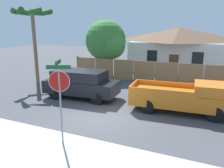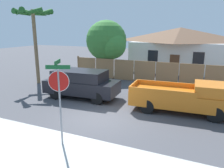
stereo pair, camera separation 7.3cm
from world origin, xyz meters
name	(u,v)px [view 1 (the left image)]	position (x,y,z in m)	size (l,w,h in m)	color
ground_plane	(99,118)	(0.00, 0.00, 0.00)	(80.00, 80.00, 0.00)	#47474C
sidewalk_strip	(53,155)	(0.00, -3.60, 0.00)	(36.00, 3.20, 0.01)	#B2B2AD
wooden_fence	(155,72)	(0.84, 8.63, 0.89)	(15.15, 0.12, 1.88)	#997047
house	(178,48)	(1.76, 15.40, 2.36)	(10.27, 6.27, 4.56)	white
oak_tree	(107,42)	(-3.97, 9.54, 3.24)	(3.96, 3.77, 5.22)	brown
palm_tree	(33,19)	(-8.03, 4.57, 5.13)	(2.92, 3.13, 5.95)	brown
red_suv	(81,83)	(-2.60, 2.60, 0.99)	(4.86, 2.28, 1.83)	black
orange_pickup	(185,97)	(3.87, 2.62, 0.85)	(5.48, 2.28, 1.70)	orange
stop_sign	(60,89)	(-0.14, -2.83, 2.26)	(0.83, 0.75, 3.31)	gray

